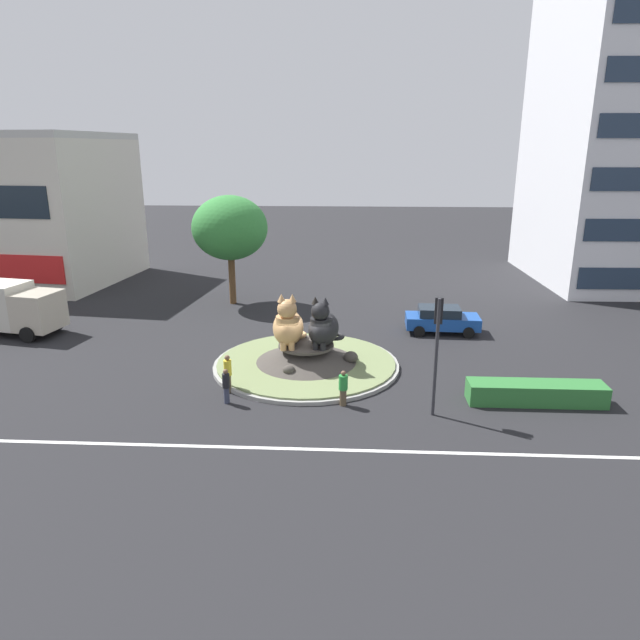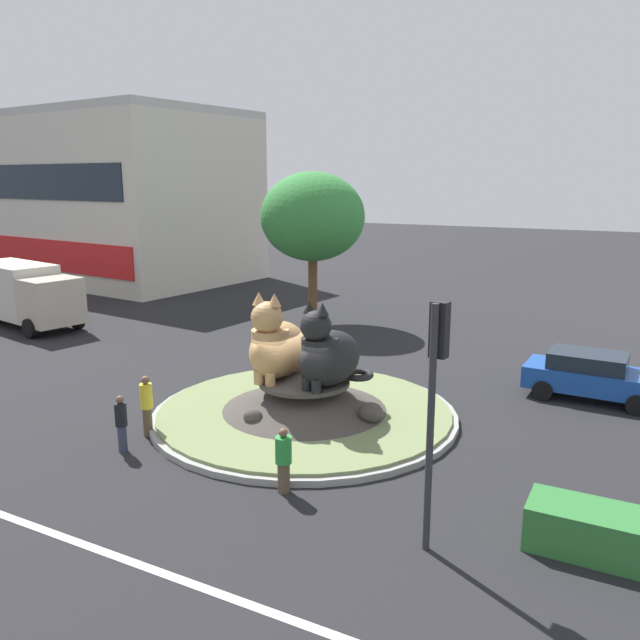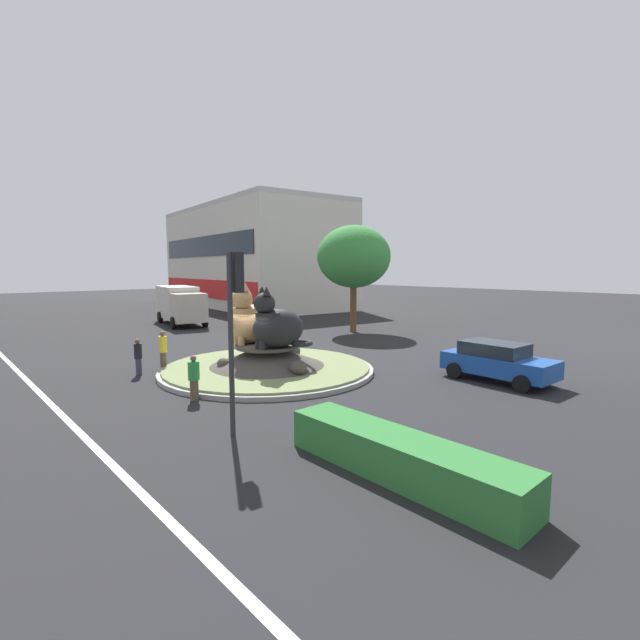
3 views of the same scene
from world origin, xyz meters
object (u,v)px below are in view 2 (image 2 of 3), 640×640
Objects in this scene: sedan_on_far_lane at (592,375)px; pedestrian_black_shirt at (121,422)px; traffic_light_mast at (435,380)px; pedestrian_yellow_shirt at (147,404)px; pedestrian_green_shirt at (283,459)px; delivery_box_truck at (24,293)px; cat_statue_black at (327,355)px; shophouse_block at (80,196)px; cat_statue_calico at (276,346)px; broadleaf_tree_behind_island at (313,217)px.

pedestrian_black_shirt is at bearing -134.01° from sedan_on_far_lane.
traffic_light_mast is 2.80× the size of pedestrian_yellow_shirt.
delivery_box_truck is at bearing -124.58° from pedestrian_green_shirt.
pedestrian_green_shirt is at bearing 88.23° from traffic_light_mast.
cat_statue_black is 4.51m from pedestrian_green_shirt.
pedestrian_black_shirt is at bearing -100.22° from pedestrian_green_shirt.
sedan_on_far_lane is at bearing -106.00° from pedestrian_yellow_shirt.
pedestrian_green_shirt is 0.89× the size of pedestrian_yellow_shirt.
pedestrian_yellow_shirt is 0.41× the size of sedan_on_far_lane.
shophouse_block is (-30.55, 19.00, 3.64)m from cat_statue_black.
pedestrian_yellow_shirt is at bearing -40.18° from cat_statue_calico.
delivery_box_truck is (-23.55, 9.33, -1.77)m from traffic_light_mast.
cat_statue_calico is 1.69m from cat_statue_black.
pedestrian_black_shirt is at bearing 93.79° from traffic_light_mast.
delivery_box_truck reaches higher than pedestrian_yellow_shirt.
shophouse_block reaches higher than pedestrian_yellow_shirt.
broadleaf_tree_behind_island reaches higher than traffic_light_mast.
sedan_on_far_lane is at bearing 83.33° from pedestrian_black_shirt.
delivery_box_truck is (-14.98, 8.80, 0.82)m from pedestrian_black_shirt.
broadleaf_tree_behind_island is 16.85m from pedestrian_black_shirt.
pedestrian_yellow_shirt reaches higher than pedestrian_black_shirt.
traffic_light_mast reaches higher than pedestrian_green_shirt.
traffic_light_mast is 1.14× the size of sedan_on_far_lane.
traffic_light_mast is 3.16× the size of pedestrian_black_shirt.
shophouse_block is 19.03m from delivery_box_truck.
delivery_box_truck is (-19.90, 8.74, 0.83)m from pedestrian_green_shirt.
delivery_box_truck is at bearing -107.67° from cat_statue_calico.
broadleaf_tree_behind_island is 1.02× the size of delivery_box_truck.
pedestrian_black_shirt is (2.94, -16.00, -4.40)m from broadleaf_tree_behind_island.
shophouse_block is 39.71m from sedan_on_far_lane.
pedestrian_yellow_shirt reaches higher than sedan_on_far_lane.
sedan_on_far_lane is at bearing 123.02° from cat_statue_calico.
pedestrian_yellow_shirt is (26.51, -22.11, -4.82)m from shophouse_block.
shophouse_block is 34.86m from pedestrian_yellow_shirt.
pedestrian_black_shirt and sedan_on_far_lane have the same top height.
pedestrian_yellow_shirt is (-2.36, -3.07, -1.23)m from cat_statue_calico.
pedestrian_yellow_shirt is at bearing 86.55° from traffic_light_mast.
pedestrian_yellow_shirt is 16.70m from delivery_box_truck.
cat_statue_black reaches higher than pedestrian_green_shirt.
cat_statue_calico is at bearing 60.73° from traffic_light_mast.
cat_statue_calico is at bearing 101.67° from pedestrian_black_shirt.
cat_statue_black is 0.35× the size of broadleaf_tree_behind_island.
traffic_light_mast is 0.18× the size of shophouse_block.
cat_statue_black reaches higher than pedestrian_yellow_shirt.
pedestrian_black_shirt is 0.36× the size of sedan_on_far_lane.
broadleaf_tree_behind_island is at bearing 41.80° from delivery_box_truck.
shophouse_block is at bearing 139.88° from delivery_box_truck.
shophouse_block reaches higher than pedestrian_green_shirt.
cat_statue_calico is at bearing -26.90° from shophouse_block.
cat_statue_black reaches higher than delivery_box_truck.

